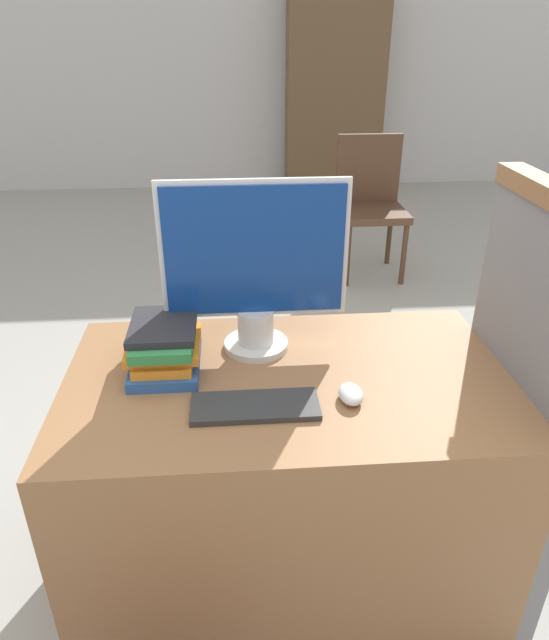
{
  "coord_description": "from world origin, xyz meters",
  "views": [
    {
      "loc": [
        -0.14,
        -0.93,
        1.59
      ],
      "look_at": [
        -0.04,
        0.32,
        0.93
      ],
      "focal_mm": 32.0,
      "sensor_mm": 36.0,
      "label": 1
    }
  ],
  "objects_px": {
    "mouse": "(351,394)",
    "book_stack": "(165,346)",
    "keyboard": "(255,406)",
    "monitor": "(255,268)",
    "far_chair": "(370,198)"
  },
  "relations": [
    {
      "from": "mouse",
      "to": "book_stack",
      "type": "relative_size",
      "value": 0.34
    },
    {
      "from": "far_chair",
      "to": "mouse",
      "type": "bearing_deg",
      "value": -133.64
    },
    {
      "from": "mouse",
      "to": "far_chair",
      "type": "bearing_deg",
      "value": 75.63
    },
    {
      "from": "mouse",
      "to": "book_stack",
      "type": "distance_m",
      "value": 0.52
    },
    {
      "from": "book_stack",
      "to": "far_chair",
      "type": "height_order",
      "value": "far_chair"
    },
    {
      "from": "book_stack",
      "to": "far_chair",
      "type": "xyz_separation_m",
      "value": [
        1.15,
        2.4,
        -0.28
      ]
    },
    {
      "from": "book_stack",
      "to": "keyboard",
      "type": "bearing_deg",
      "value": -43.2
    },
    {
      "from": "keyboard",
      "to": "mouse",
      "type": "distance_m",
      "value": 0.24
    },
    {
      "from": "monitor",
      "to": "far_chair",
      "type": "xyz_separation_m",
      "value": [
        0.89,
        2.32,
        -0.46
      ]
    },
    {
      "from": "mouse",
      "to": "far_chair",
      "type": "distance_m",
      "value": 2.7
    },
    {
      "from": "monitor",
      "to": "far_chair",
      "type": "height_order",
      "value": "monitor"
    },
    {
      "from": "keyboard",
      "to": "mouse",
      "type": "bearing_deg",
      "value": 4.29
    },
    {
      "from": "monitor",
      "to": "mouse",
      "type": "xyz_separation_m",
      "value": [
        0.23,
        -0.29,
        -0.23
      ]
    },
    {
      "from": "keyboard",
      "to": "book_stack",
      "type": "xyz_separation_m",
      "value": [
        -0.24,
        0.22,
        0.06
      ]
    },
    {
      "from": "mouse",
      "to": "monitor",
      "type": "bearing_deg",
      "value": 128.23
    }
  ]
}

